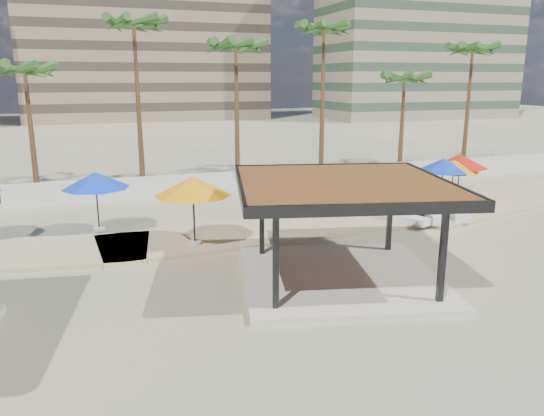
{
  "coord_description": "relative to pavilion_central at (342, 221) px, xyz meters",
  "views": [
    {
      "loc": [
        -6.01,
        -14.41,
        6.66
      ],
      "look_at": [
        1.0,
        5.84,
        1.4
      ],
      "focal_mm": 35.0,
      "sensor_mm": 36.0,
      "label": 1
    }
  ],
  "objects": [
    {
      "name": "lounger_d",
      "position": [
        8.73,
        5.03,
        -1.69
      ],
      "size": [
        1.5,
        2.2,
        0.8
      ],
      "rotation": [
        0.0,
        0.0,
        1.14
      ],
      "color": "white",
      "rests_on": "promenade"
    },
    {
      "name": "pavilion_central",
      "position": [
        0.0,
        0.0,
        0.0
      ],
      "size": [
        8.19,
        8.19,
        3.45
      ],
      "rotation": [
        0.0,
        0.0,
        -0.23
      ],
      "color": "beige",
      "rests_on": "ground"
    },
    {
      "name": "umbrella_c",
      "position": [
        10.85,
        7.84,
        0.33
      ],
      "size": [
        2.91,
        2.91,
        2.57
      ],
      "rotation": [
        0.0,
        0.0,
        0.01
      ],
      "color": "beige",
      "rests_on": "promenade"
    },
    {
      "name": "lounger_b",
      "position": [
        7.49,
        5.04,
        -1.67
      ],
      "size": [
        1.62,
        2.44,
        0.89
      ],
      "rotation": [
        0.0,
        0.0,
        1.16
      ],
      "color": "white",
      "rests_on": "promenade"
    },
    {
      "name": "umbrella_d",
      "position": [
        9.57,
        7.53,
        0.23
      ],
      "size": [
        3.45,
        3.45,
        2.46
      ],
      "rotation": [
        0.0,
        0.0,
        0.29
      ],
      "color": "beige",
      "rests_on": "promenade"
    },
    {
      "name": "palm_e",
      "position": [
        1.3,
        17.59,
        6.18
      ],
      "size": [
        3.0,
        3.0,
        9.41
      ],
      "color": "brown",
      "rests_on": "ground"
    },
    {
      "name": "palm_h",
      "position": [
        19.3,
        17.99,
        6.3
      ],
      "size": [
        3.0,
        3.0,
        9.54
      ],
      "color": "brown",
      "rests_on": "ground"
    },
    {
      "name": "umbrella_b",
      "position": [
        -3.99,
        4.99,
        0.49
      ],
      "size": [
        3.68,
        3.68,
        2.76
      ],
      "rotation": [
        0.0,
        0.0,
        -0.21
      ],
      "color": "beige",
      "rests_on": "promenade"
    },
    {
      "name": "palm_f",
      "position": [
        7.3,
        17.79,
        7.31
      ],
      "size": [
        3.0,
        3.0,
        10.62
      ],
      "color": "brown",
      "rests_on": "ground"
    },
    {
      "name": "boundary_wall",
      "position": [
        -1.7,
        15.19,
        -1.46
      ],
      "size": [
        56.0,
        0.3,
        1.2
      ],
      "primitive_type": "cube",
      "color": "silver",
      "rests_on": "ground"
    },
    {
      "name": "palm_g",
      "position": [
        13.3,
        17.39,
        4.38
      ],
      "size": [
        3.0,
        3.0,
        7.51
      ],
      "color": "brown",
      "rests_on": "ground"
    },
    {
      "name": "palm_c",
      "position": [
        -10.7,
        17.29,
        4.79
      ],
      "size": [
        3.0,
        3.0,
        7.94
      ],
      "color": "brown",
      "rests_on": "ground"
    },
    {
      "name": "building_east",
      "position": [
        46.3,
        65.19,
        15.21
      ],
      "size": [
        32.0,
        15.0,
        36.4
      ],
      "color": "gray",
      "rests_on": "ground"
    },
    {
      "name": "promenade",
      "position": [
        0.3,
        6.86,
        -2.0
      ],
      "size": [
        44.45,
        7.97,
        0.24
      ],
      "color": "#C6B284",
      "rests_on": "ground"
    },
    {
      "name": "umbrella_f",
      "position": [
        -7.56,
        8.39,
        0.33
      ],
      "size": [
        3.24,
        3.24,
        2.57
      ],
      "rotation": [
        0.0,
        0.0,
        0.13
      ],
      "color": "beige",
      "rests_on": "promenade"
    },
    {
      "name": "ground",
      "position": [
        -1.7,
        -0.81,
        -2.06
      ],
      "size": [
        200.0,
        200.0,
        0.0
      ],
      "primitive_type": "plane",
      "color": "tan",
      "rests_on": "ground"
    },
    {
      "name": "building_mid",
      "position": [
        2.3,
        77.19,
        12.21
      ],
      "size": [
        38.0,
        16.0,
        30.4
      ],
      "color": "#847259",
      "rests_on": "ground"
    },
    {
      "name": "lounger_c",
      "position": [
        5.97,
        5.03,
        -1.7
      ],
      "size": [
        1.44,
        2.08,
        0.76
      ],
      "rotation": [
        0.0,
        0.0,
        2.01
      ],
      "color": "white",
      "rests_on": "promenade"
    },
    {
      "name": "umbrella_e",
      "position": [
        10.15,
        7.45,
        0.15
      ],
      "size": [
        3.5,
        3.5,
        2.36
      ],
      "rotation": [
        0.0,
        0.0,
        -0.42
      ],
      "color": "beige",
      "rests_on": "promenade"
    },
    {
      "name": "palm_d",
      "position": [
        -4.7,
        18.09,
        7.3
      ],
      "size": [
        3.0,
        3.0,
        10.61
      ],
      "color": "brown",
      "rests_on": "ground"
    }
  ]
}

